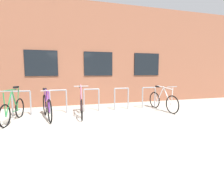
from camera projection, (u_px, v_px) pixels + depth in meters
ground_plane at (76, 130)px, 4.34m from camera, size 42.00×42.00×0.00m
storefront_building at (70, 59)px, 10.35m from camera, size 28.00×6.69×4.56m
bike_rack at (75, 98)px, 6.13m from camera, size 6.62×0.05×0.87m
bicycle_pink at (81, 105)px, 5.69m from camera, size 0.44×1.76×1.09m
bicycle_green at (13, 109)px, 5.00m from camera, size 0.44×1.63×1.07m
bicycle_white at (163, 101)px, 6.49m from camera, size 0.44×1.73×1.00m
bicycle_purple at (47, 106)px, 5.39m from camera, size 0.57×1.75×0.98m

